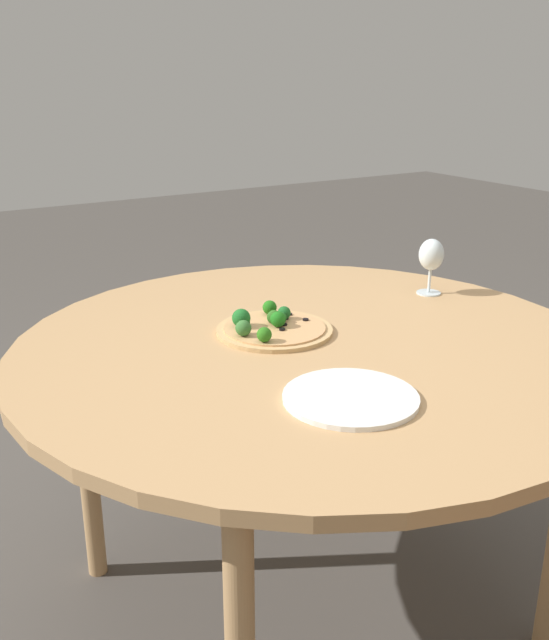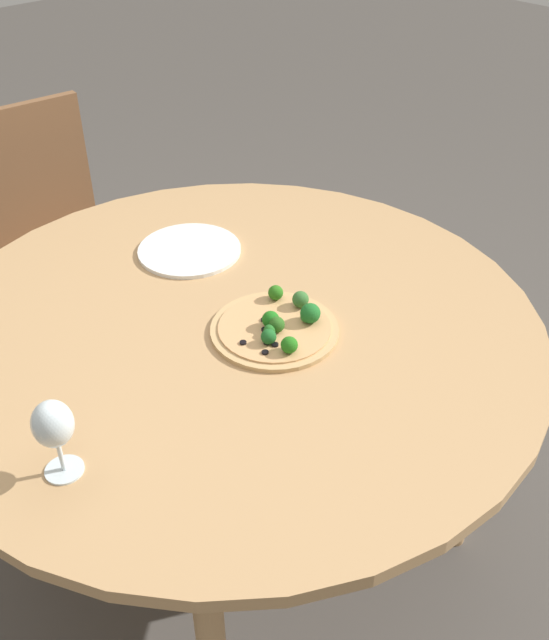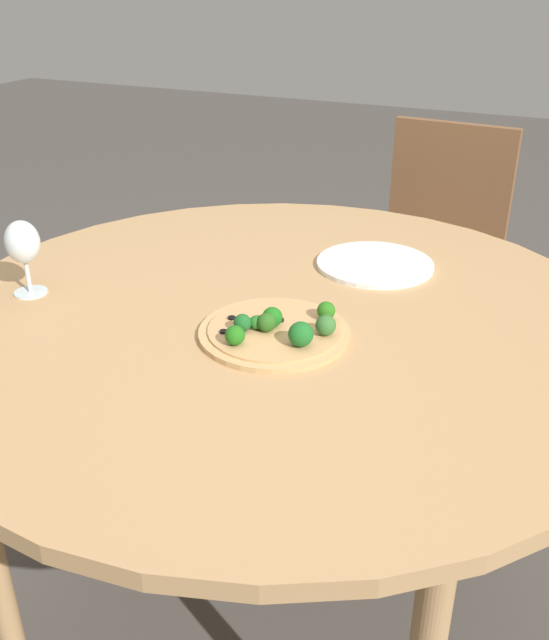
{
  "view_description": "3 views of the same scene",
  "coord_description": "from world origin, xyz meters",
  "px_view_note": "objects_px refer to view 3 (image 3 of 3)",
  "views": [
    {
      "loc": [
        0.84,
        1.22,
        1.3
      ],
      "look_at": [
        0.04,
        -0.09,
        0.76
      ],
      "focal_mm": 40.0,
      "sensor_mm": 36.0,
      "label": 1
    },
    {
      "loc": [
        -0.77,
        -0.95,
        1.63
      ],
      "look_at": [
        0.04,
        -0.09,
        0.76
      ],
      "focal_mm": 40.0,
      "sensor_mm": 36.0,
      "label": 2
    },
    {
      "loc": [
        0.49,
        -1.09,
        1.32
      ],
      "look_at": [
        0.04,
        -0.09,
        0.76
      ],
      "focal_mm": 40.0,
      "sensor_mm": 36.0,
      "label": 3
    }
  ],
  "objects_px": {
    "wine_glass": "(23,244)",
    "plate_near": "(375,264)",
    "chair": "(432,261)",
    "pizza": "(277,330)"
  },
  "relations": [
    {
      "from": "pizza",
      "to": "plate_near",
      "type": "bearing_deg",
      "value": 80.84
    },
    {
      "from": "chair",
      "to": "plate_near",
      "type": "bearing_deg",
      "value": -83.69
    },
    {
      "from": "chair",
      "to": "pizza",
      "type": "height_order",
      "value": "chair"
    },
    {
      "from": "wine_glass",
      "to": "chair",
      "type": "bearing_deg",
      "value": 63.37
    },
    {
      "from": "wine_glass",
      "to": "plate_near",
      "type": "distance_m",
      "value": 0.72
    },
    {
      "from": "chair",
      "to": "wine_glass",
      "type": "relative_size",
      "value": 5.83
    },
    {
      "from": "pizza",
      "to": "plate_near",
      "type": "distance_m",
      "value": 0.38
    },
    {
      "from": "wine_glass",
      "to": "plate_near",
      "type": "relative_size",
      "value": 0.6
    },
    {
      "from": "wine_glass",
      "to": "pizza",
      "type": "bearing_deg",
      "value": 3.83
    },
    {
      "from": "pizza",
      "to": "wine_glass",
      "type": "distance_m",
      "value": 0.53
    }
  ]
}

